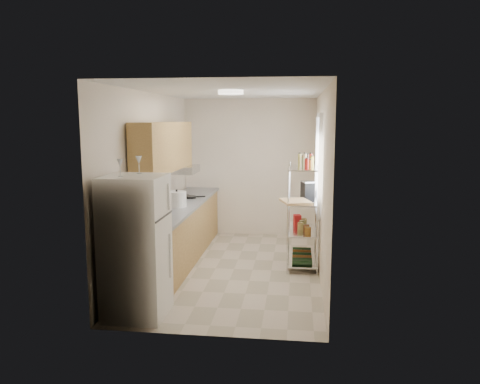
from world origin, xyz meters
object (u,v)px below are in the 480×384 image
object	(u,v)px
espresso_machine	(308,190)
refrigerator	(136,247)
cutting_board	(296,201)
rice_cooker	(177,199)
frying_pan_large	(182,197)

from	to	relation	value
espresso_machine	refrigerator	bearing A→B (deg)	-148.91
cutting_board	rice_cooker	bearing A→B (deg)	178.69
refrigerator	espresso_machine	size ratio (longest dim) A/B	5.90
frying_pan_large	cutting_board	bearing A→B (deg)	-24.58
frying_pan_large	refrigerator	bearing A→B (deg)	-87.42
refrigerator	rice_cooker	distance (m)	1.92
frying_pan_large	cutting_board	size ratio (longest dim) A/B	0.52
refrigerator	espresso_machine	bearing A→B (deg)	48.94
rice_cooker	frying_pan_large	size ratio (longest dim) A/B	1.14
refrigerator	frying_pan_large	world-z (taller)	refrigerator
cutting_board	espresso_machine	distance (m)	0.42
frying_pan_large	cutting_board	distance (m)	2.09
espresso_machine	frying_pan_large	bearing A→B (deg)	148.93
frying_pan_large	espresso_machine	distance (m)	2.15
espresso_machine	rice_cooker	bearing A→B (deg)	171.58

